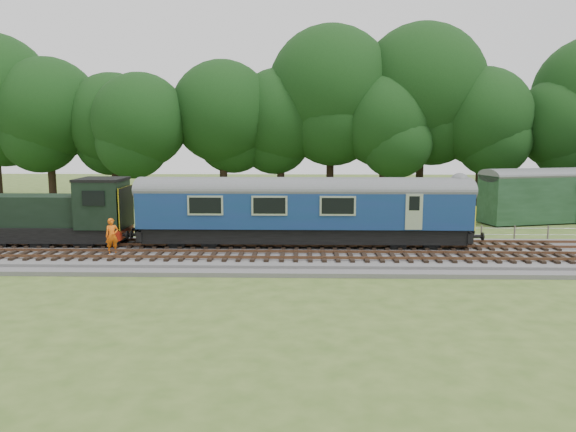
{
  "coord_description": "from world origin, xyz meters",
  "views": [
    {
      "loc": [
        3.14,
        -29.3,
        6.58
      ],
      "look_at": [
        2.33,
        1.4,
        2.0
      ],
      "focal_mm": 35.0,
      "sensor_mm": 36.0,
      "label": 1
    }
  ],
  "objects": [
    {
      "name": "shed",
      "position": [
        23.76,
        13.28,
        1.47
      ],
      "size": [
        4.69,
        4.69,
        2.91
      ],
      "rotation": [
        0.0,
        0.0,
        0.42
      ],
      "color": "#16321A",
      "rests_on": "ground"
    },
    {
      "name": "tree_line",
      "position": [
        0.0,
        22.0,
        0.0
      ],
      "size": [
        70.0,
        8.0,
        18.0
      ],
      "primitive_type": null,
      "color": "black",
      "rests_on": "ground"
    },
    {
      "name": "track_south",
      "position": [
        0.0,
        -1.6,
        0.42
      ],
      "size": [
        67.2,
        2.4,
        0.21
      ],
      "color": "black",
      "rests_on": "ballast"
    },
    {
      "name": "track_north",
      "position": [
        0.0,
        1.4,
        0.42
      ],
      "size": [
        67.2,
        2.4,
        0.21
      ],
      "color": "black",
      "rests_on": "ballast"
    },
    {
      "name": "shunter_loco",
      "position": [
        -10.73,
        1.4,
        1.97
      ],
      "size": [
        8.91,
        2.6,
        3.38
      ],
      "color": "black",
      "rests_on": "ground"
    },
    {
      "name": "ground",
      "position": [
        0.0,
        0.0,
        0.0
      ],
      "size": [
        120.0,
        120.0,
        0.0
      ],
      "primitive_type": "plane",
      "color": "#3D5A21",
      "rests_on": "ground"
    },
    {
      "name": "worker",
      "position": [
        -6.76,
        -0.88,
        1.27
      ],
      "size": [
        0.8,
        0.71,
        1.83
      ],
      "primitive_type": "imported",
      "rotation": [
        0.0,
        0.0,
        0.5
      ],
      "color": "orange",
      "rests_on": "ballast"
    },
    {
      "name": "fence",
      "position": [
        0.0,
        4.5,
        0.0
      ],
      "size": [
        64.0,
        0.12,
        1.0
      ],
      "primitive_type": null,
      "color": "#6B6054",
      "rests_on": "ground"
    },
    {
      "name": "ballast",
      "position": [
        0.0,
        0.0,
        0.17
      ],
      "size": [
        70.0,
        7.0,
        0.35
      ],
      "primitive_type": "cube",
      "color": "#4C4C4F",
      "rests_on": "ground"
    },
    {
      "name": "dmu_railcar",
      "position": [
        3.2,
        1.4,
        2.61
      ],
      "size": [
        18.05,
        2.86,
        3.88
      ],
      "color": "black",
      "rests_on": "ground"
    }
  ]
}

